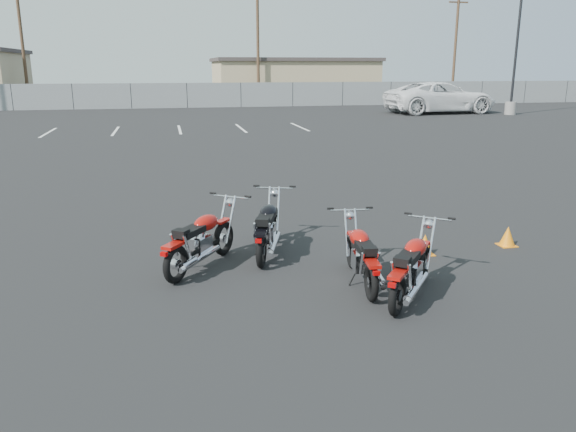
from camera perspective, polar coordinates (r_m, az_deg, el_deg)
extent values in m
plane|color=black|center=(8.59, -0.46, -5.28)|extent=(120.00, 120.00, 0.00)
torus|color=black|center=(9.15, -6.58, -2.26)|extent=(0.41, 0.51, 0.56)
cylinder|color=silver|center=(9.15, -6.58, -2.26)|extent=(0.16, 0.17, 0.15)
torus|color=black|center=(8.07, -11.33, -4.83)|extent=(0.41, 0.51, 0.56)
cylinder|color=silver|center=(8.07, -11.33, -4.83)|extent=(0.16, 0.17, 0.15)
cube|color=black|center=(8.59, -8.81, -3.23)|extent=(0.64, 0.85, 0.06)
cube|color=silver|center=(8.54, -8.99, -2.97)|extent=(0.42, 0.44, 0.28)
cylinder|color=silver|center=(8.49, -9.04, -1.90)|extent=(0.29, 0.30, 0.25)
ellipsoid|color=#A30F0A|center=(8.62, -8.32, -0.69)|extent=(0.54, 0.60, 0.24)
cube|color=black|center=(8.27, -9.92, -1.58)|extent=(0.49, 0.56, 0.09)
cube|color=black|center=(8.08, -10.83, -1.75)|extent=(0.26, 0.25, 0.11)
cube|color=#A30F0A|center=(7.97, -11.51, -2.89)|extent=(0.36, 0.41, 0.05)
cube|color=#A30F0A|center=(9.07, -6.64, -0.50)|extent=(0.28, 0.33, 0.04)
cylinder|color=silver|center=(8.05, -10.20, -3.09)|extent=(0.14, 0.17, 0.36)
cylinder|color=silver|center=(8.17, -11.51, -2.89)|extent=(0.14, 0.17, 0.36)
cylinder|color=silver|center=(8.31, -8.94, -4.28)|extent=(0.66, 0.88, 0.12)
cylinder|color=silver|center=(8.07, -10.06, -4.78)|extent=(0.28, 0.33, 0.12)
cylinder|color=silver|center=(9.12, -5.84, -0.35)|extent=(0.25, 0.33, 0.73)
cylinder|color=silver|center=(9.20, -6.75, -0.25)|extent=(0.25, 0.33, 0.73)
sphere|color=silver|center=(9.23, -5.88, 1.37)|extent=(0.21, 0.21, 0.15)
cylinder|color=silver|center=(9.22, -5.84, 1.95)|extent=(0.54, 0.40, 0.03)
cylinder|color=black|center=(9.05, -4.11, 1.98)|extent=(0.11, 0.09, 0.03)
cylinder|color=black|center=(9.36, -7.64, 2.32)|extent=(0.11, 0.09, 0.03)
cylinder|color=black|center=(8.64, -9.83, -4.41)|extent=(0.13, 0.10, 0.28)
cube|color=#990505|center=(7.80, -12.49, -3.81)|extent=(0.11, 0.10, 0.06)
torus|color=black|center=(9.78, -1.56, -1.05)|extent=(0.27, 0.55, 0.55)
cylinder|color=silver|center=(9.78, -1.56, -1.05)|extent=(0.13, 0.17, 0.15)
torus|color=black|center=(8.52, -2.73, -3.50)|extent=(0.27, 0.55, 0.55)
cylinder|color=silver|center=(8.52, -2.73, -3.50)|extent=(0.13, 0.17, 0.15)
cube|color=black|center=(9.14, -2.10, -1.97)|extent=(0.39, 0.94, 0.06)
cube|color=silver|center=(9.08, -2.15, -1.72)|extent=(0.35, 0.41, 0.28)
cylinder|color=silver|center=(9.03, -2.16, -0.72)|extent=(0.25, 0.28, 0.24)
ellipsoid|color=black|center=(9.20, -1.98, 0.41)|extent=(0.43, 0.59, 0.23)
cube|color=black|center=(8.79, -2.38, -0.43)|extent=(0.38, 0.55, 0.09)
cube|color=black|center=(8.56, -2.60, -0.60)|extent=(0.24, 0.22, 0.11)
cube|color=black|center=(8.42, -2.77, -1.67)|extent=(0.28, 0.42, 0.05)
cube|color=black|center=(9.71, -1.57, 0.59)|extent=(0.21, 0.33, 0.04)
cylinder|color=silver|center=(8.57, -1.88, -1.78)|extent=(0.10, 0.17, 0.36)
cylinder|color=silver|center=(8.60, -3.33, -1.74)|extent=(0.10, 0.17, 0.36)
cylinder|color=silver|center=(8.88, -1.41, -2.85)|extent=(0.39, 0.99, 0.12)
cylinder|color=silver|center=(8.59, -1.66, -3.33)|extent=(0.21, 0.34, 0.12)
cylinder|color=silver|center=(9.80, -1.01, 0.77)|extent=(0.15, 0.36, 0.72)
cylinder|color=silver|center=(9.82, -1.96, 0.79)|extent=(0.15, 0.36, 0.72)
sphere|color=silver|center=(9.90, -1.38, 2.32)|extent=(0.19, 0.19, 0.15)
cylinder|color=silver|center=(9.90, -1.37, 2.87)|extent=(0.62, 0.23, 0.03)
cylinder|color=black|center=(9.83, 0.47, 3.01)|extent=(0.11, 0.07, 0.03)
cylinder|color=black|center=(9.92, -3.23, 3.09)|extent=(0.11, 0.07, 0.03)
cylinder|color=black|center=(9.12, -2.97, -3.16)|extent=(0.14, 0.07, 0.28)
cube|color=#990505|center=(8.21, -3.02, -2.55)|extent=(0.10, 0.08, 0.06)
torus|color=black|center=(8.22, 13.51, -4.69)|extent=(0.41, 0.48, 0.53)
cylinder|color=silver|center=(8.22, 13.51, -4.69)|extent=(0.16, 0.17, 0.14)
torus|color=black|center=(7.05, 11.02, -7.90)|extent=(0.41, 0.48, 0.53)
cylinder|color=silver|center=(7.05, 11.02, -7.90)|extent=(0.16, 0.17, 0.14)
cube|color=black|center=(7.62, 12.38, -5.93)|extent=(0.65, 0.78, 0.05)
cube|color=silver|center=(7.56, 12.32, -5.66)|extent=(0.40, 0.42, 0.27)
cylinder|color=silver|center=(7.50, 12.39, -4.52)|extent=(0.28, 0.28, 0.23)
ellipsoid|color=#A30F0A|center=(7.65, 12.83, -3.18)|extent=(0.53, 0.57, 0.23)
cube|color=black|center=(7.27, 11.99, -4.26)|extent=(0.49, 0.52, 0.09)
cube|color=black|center=(7.05, 11.53, -4.53)|extent=(0.25, 0.25, 0.11)
cube|color=#A30F0A|center=(6.93, 11.10, -5.82)|extent=(0.36, 0.39, 0.04)
cube|color=#A30F0A|center=(8.13, 13.63, -2.84)|extent=(0.28, 0.31, 0.04)
cylinder|color=silver|center=(7.06, 12.25, -5.99)|extent=(0.14, 0.15, 0.35)
cylinder|color=silver|center=(7.11, 10.58, -5.74)|extent=(0.14, 0.15, 0.35)
cylinder|color=silver|center=(7.36, 12.90, -7.14)|extent=(0.68, 0.81, 0.11)
cylinder|color=silver|center=(7.10, 12.34, -7.80)|extent=(0.28, 0.31, 0.12)
cylinder|color=silver|center=(8.21, 14.35, -2.67)|extent=(0.25, 0.30, 0.70)
cylinder|color=silver|center=(8.25, 13.27, -2.54)|extent=(0.25, 0.30, 0.70)
sphere|color=silver|center=(8.30, 14.13, -0.82)|extent=(0.20, 0.20, 0.14)
cylinder|color=silver|center=(8.29, 14.20, -0.20)|extent=(0.50, 0.41, 0.03)
cylinder|color=black|center=(8.21, 16.29, -0.24)|extent=(0.10, 0.09, 0.03)
cylinder|color=black|center=(8.33, 12.11, 0.26)|extent=(0.10, 0.09, 0.03)
cylinder|color=black|center=(7.63, 11.23, -7.20)|extent=(0.12, 0.10, 0.27)
cube|color=#990505|center=(6.75, 10.53, -6.92)|extent=(0.10, 0.10, 0.05)
torus|color=black|center=(8.56, 6.52, -3.62)|extent=(0.16, 0.52, 0.52)
cylinder|color=silver|center=(8.56, 6.52, -3.62)|extent=(0.10, 0.15, 0.14)
torus|color=black|center=(7.42, 8.46, -6.67)|extent=(0.16, 0.52, 0.52)
cylinder|color=silver|center=(7.42, 8.46, -6.67)|extent=(0.10, 0.15, 0.14)
cube|color=black|center=(7.97, 7.42, -4.80)|extent=(0.20, 0.91, 0.05)
cube|color=silver|center=(7.92, 7.50, -4.55)|extent=(0.28, 0.35, 0.26)
cylinder|color=silver|center=(7.87, 7.54, -3.49)|extent=(0.20, 0.23, 0.23)
ellipsoid|color=#A30F0A|center=(8.01, 7.26, -2.22)|extent=(0.32, 0.53, 0.22)
cube|color=black|center=(7.63, 7.92, -3.26)|extent=(0.28, 0.50, 0.09)
cube|color=black|center=(7.43, 8.30, -3.52)|extent=(0.21, 0.18, 0.10)
cube|color=#A30F0A|center=(7.31, 8.57, -4.74)|extent=(0.20, 0.38, 0.04)
cube|color=#A30F0A|center=(8.48, 6.57, -1.88)|extent=(0.15, 0.30, 0.03)
cylinder|color=silver|center=(7.48, 9.06, -4.73)|extent=(0.06, 0.16, 0.34)
cylinder|color=silver|center=(7.44, 7.51, -4.80)|extent=(0.06, 0.16, 0.34)
cylinder|color=silver|center=(7.79, 8.82, -5.76)|extent=(0.19, 0.95, 0.11)
cylinder|color=silver|center=(7.53, 9.32, -6.37)|extent=(0.14, 0.32, 0.11)
cylinder|color=silver|center=(8.59, 6.94, -1.64)|extent=(0.08, 0.35, 0.68)
cylinder|color=silver|center=(8.56, 5.92, -1.67)|extent=(0.08, 0.35, 0.68)
sphere|color=silver|center=(8.64, 6.29, 0.03)|extent=(0.15, 0.15, 0.14)
cylinder|color=silver|center=(8.64, 6.29, 0.62)|extent=(0.60, 0.10, 0.03)
cylinder|color=black|center=(8.68, 8.27, 0.85)|extent=(0.11, 0.04, 0.03)
cylinder|color=black|center=(8.56, 4.34, 0.77)|extent=(0.11, 0.04, 0.03)
cylinder|color=black|center=(7.93, 6.66, -6.16)|extent=(0.14, 0.04, 0.26)
cube|color=#990505|center=(7.12, 8.98, -5.77)|extent=(0.09, 0.06, 0.05)
cone|color=orange|center=(9.41, 13.73, -2.77)|extent=(0.26, 0.26, 0.33)
cube|color=orange|center=(9.46, 13.67, -3.75)|extent=(0.28, 0.28, 0.01)
cone|color=orange|center=(10.29, 21.42, -1.88)|extent=(0.26, 0.26, 0.33)
cube|color=orange|center=(10.33, 21.33, -2.78)|extent=(0.28, 0.28, 0.01)
cylinder|color=gray|center=(38.99, 21.66, 10.15)|extent=(0.70, 0.70, 0.80)
cylinder|color=black|center=(39.02, 22.47, 18.18)|extent=(0.16, 0.16, 10.18)
cube|color=slate|center=(42.97, -10.22, 11.97)|extent=(80.00, 0.04, 1.80)
cylinder|color=black|center=(44.18, -26.24, 10.77)|extent=(0.06, 0.06, 1.80)
cylinder|color=black|center=(43.41, -21.03, 11.26)|extent=(0.06, 0.06, 1.80)
cylinder|color=black|center=(43.01, -15.66, 11.66)|extent=(0.06, 0.06, 1.80)
cylinder|color=black|center=(42.97, -10.22, 11.97)|extent=(0.06, 0.06, 1.80)
cylinder|color=black|center=(43.31, -4.81, 12.17)|extent=(0.06, 0.06, 1.80)
cylinder|color=black|center=(44.01, 0.48, 12.26)|extent=(0.06, 0.06, 1.80)
cylinder|color=black|center=(45.06, 5.56, 12.26)|extent=(0.06, 0.06, 1.80)
cylinder|color=black|center=(46.42, 10.38, 12.17)|extent=(0.06, 0.06, 1.80)
cylinder|color=black|center=(48.09, 14.89, 12.00)|extent=(0.06, 0.06, 1.80)
cylinder|color=black|center=(50.01, 19.07, 11.79)|extent=(0.06, 0.06, 1.80)
cylinder|color=black|center=(52.18, 22.92, 11.54)|extent=(0.06, 0.06, 1.80)
cylinder|color=black|center=(54.55, 26.44, 11.26)|extent=(0.06, 0.06, 1.80)
cube|color=tan|center=(53.20, 0.46, 13.59)|extent=(14.00, 9.00, 3.40)
cube|color=#423937|center=(53.19, 0.46, 15.58)|extent=(14.40, 9.40, 0.30)
cylinder|color=#412D1E|center=(49.03, -25.36, 15.37)|extent=(0.24, 0.24, 9.00)
cylinder|color=#412D1E|center=(47.54, -3.07, 16.78)|extent=(0.24, 0.24, 9.00)
cylinder|color=#412D1E|center=(54.34, 16.62, 15.98)|extent=(0.24, 0.24, 9.00)
cube|color=#412D1E|center=(54.59, 16.94, 20.06)|extent=(1.80, 0.12, 0.12)
cube|color=silver|center=(28.56, -23.17, 7.80)|extent=(0.12, 4.00, 0.01)
cube|color=silver|center=(28.15, -17.12, 8.25)|extent=(0.12, 4.00, 0.01)
cube|color=silver|center=(28.06, -10.95, 8.62)|extent=(0.12, 4.00, 0.01)
cube|color=silver|center=(28.29, -4.80, 8.88)|extent=(0.12, 4.00, 0.01)
cube|color=silver|center=(28.83, 1.20, 9.05)|extent=(0.12, 4.00, 0.01)
imported|color=white|center=(38.74, 15.30, 12.40)|extent=(3.82, 8.52, 3.17)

